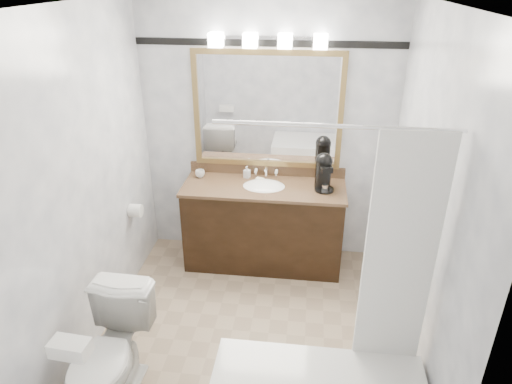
{
  "coord_description": "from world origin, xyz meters",
  "views": [
    {
      "loc": [
        0.39,
        -2.84,
        2.68
      ],
      "look_at": [
        0.01,
        0.35,
        1.11
      ],
      "focal_mm": 32.0,
      "sensor_mm": 36.0,
      "label": 1
    }
  ],
  "objects": [
    {
      "name": "room",
      "position": [
        0.0,
        0.0,
        1.25
      ],
      "size": [
        2.42,
        2.62,
        2.52
      ],
      "color": "tan",
      "rests_on": "ground"
    },
    {
      "name": "soap_bottle_a",
      "position": [
        -0.18,
        1.19,
        0.91
      ],
      "size": [
        0.07,
        0.07,
        0.12
      ],
      "primitive_type": "imported",
      "rotation": [
        0.0,
        0.0,
        -0.38
      ],
      "color": "white",
      "rests_on": "vanity"
    },
    {
      "name": "tp_roll",
      "position": [
        -1.14,
        0.66,
        0.7
      ],
      "size": [
        0.11,
        0.12,
        0.12
      ],
      "primitive_type": "cylinder",
      "rotation": [
        0.0,
        1.57,
        0.0
      ],
      "color": "white",
      "rests_on": "room"
    },
    {
      "name": "coffee_maker",
      "position": [
        0.55,
        1.03,
        1.03
      ],
      "size": [
        0.18,
        0.22,
        0.34
      ],
      "rotation": [
        0.0,
        0.0,
        0.28
      ],
      "color": "black",
      "rests_on": "vanity"
    },
    {
      "name": "cup_left",
      "position": [
        -0.64,
        1.14,
        0.89
      ],
      "size": [
        0.11,
        0.11,
        0.07
      ],
      "primitive_type": "imported",
      "rotation": [
        0.0,
        0.0,
        -0.27
      ],
      "color": "white",
      "rests_on": "vanity"
    },
    {
      "name": "mirror",
      "position": [
        0.0,
        1.28,
        1.5
      ],
      "size": [
        1.4,
        0.04,
        1.1
      ],
      "color": "olive",
      "rests_on": "room"
    },
    {
      "name": "soap_bar",
      "position": [
        -0.05,
        1.13,
        0.86
      ],
      "size": [
        0.09,
        0.07,
        0.02
      ],
      "primitive_type": "cube",
      "rotation": [
        0.0,
        0.0,
        -0.35
      ],
      "color": "beige",
      "rests_on": "vanity"
    },
    {
      "name": "toilet",
      "position": [
        -0.83,
        -0.76,
        0.39
      ],
      "size": [
        0.47,
        0.78,
        0.79
      ],
      "primitive_type": "imported",
      "rotation": [
        0.0,
        0.0,
        -0.03
      ],
      "color": "white",
      "rests_on": "ground"
    },
    {
      "name": "tissue_box",
      "position": [
        -0.83,
        -1.12,
        0.83
      ],
      "size": [
        0.22,
        0.13,
        0.09
      ],
      "primitive_type": "cube",
      "rotation": [
        0.0,
        0.0,
        -0.08
      ],
      "color": "white",
      "rests_on": "toilet"
    },
    {
      "name": "vanity_light_bar",
      "position": [
        0.0,
        1.23,
        2.13
      ],
      "size": [
        1.02,
        0.14,
        0.12
      ],
      "color": "silver",
      "rests_on": "room"
    },
    {
      "name": "vanity",
      "position": [
        0.0,
        1.02,
        0.44
      ],
      "size": [
        1.53,
        0.58,
        0.97
      ],
      "color": "black",
      "rests_on": "ground"
    },
    {
      "name": "accent_stripe",
      "position": [
        0.0,
        1.29,
        2.1
      ],
      "size": [
        2.4,
        0.01,
        0.06
      ],
      "primitive_type": "cube",
      "color": "black",
      "rests_on": "room"
    }
  ]
}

